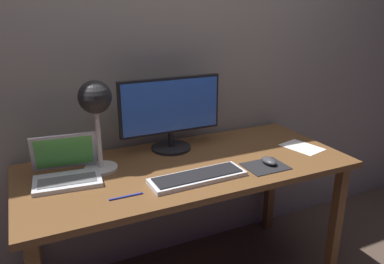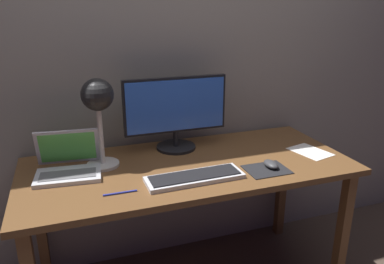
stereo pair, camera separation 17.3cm
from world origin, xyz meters
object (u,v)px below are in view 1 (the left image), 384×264
at_px(pen, 126,196).
at_px(keyboard_main, 198,177).
at_px(laptop, 66,167).
at_px(desk_lamp, 96,106).
at_px(monitor, 170,111).
at_px(mouse, 269,161).

bearing_deg(pen, keyboard_main, 3.96).
xyz_separation_m(laptop, desk_lamp, (0.16, 0.03, 0.26)).
relative_size(laptop, pen, 2.19).
height_order(monitor, keyboard_main, monitor).
bearing_deg(desk_lamp, monitor, 15.04).
distance_m(keyboard_main, mouse, 0.39).
bearing_deg(pen, laptop, 124.25).
bearing_deg(laptop, monitor, 13.65).
distance_m(laptop, pen, 0.35).
relative_size(monitor, pen, 3.93).
bearing_deg(desk_lamp, laptop, -169.94).
relative_size(keyboard_main, mouse, 4.62).
xyz_separation_m(keyboard_main, laptop, (-0.53, 0.26, 0.04)).
xyz_separation_m(keyboard_main, mouse, (0.39, -0.00, 0.01)).
distance_m(monitor, pen, 0.59).
bearing_deg(keyboard_main, monitor, 85.62).
xyz_separation_m(monitor, laptop, (-0.56, -0.14, -0.16)).
xyz_separation_m(monitor, desk_lamp, (-0.40, -0.11, 0.10)).
xyz_separation_m(desk_lamp, pen, (0.03, -0.31, -0.31)).
distance_m(keyboard_main, pen, 0.34).
bearing_deg(laptop, pen, -55.75).
distance_m(desk_lamp, pen, 0.44).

